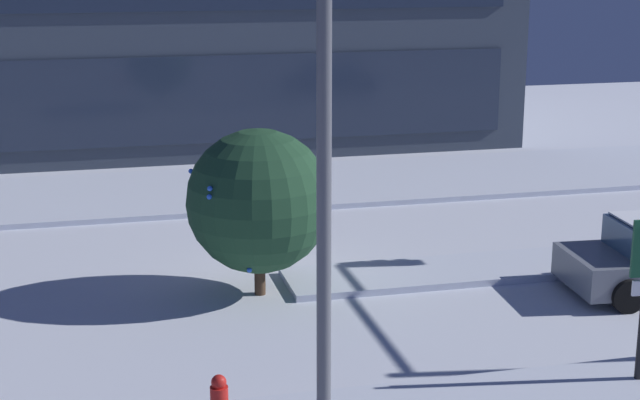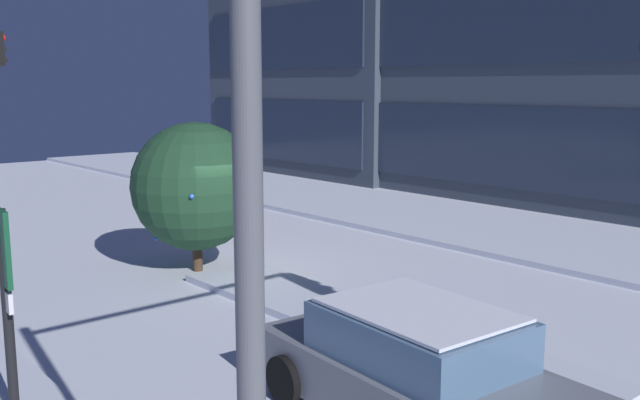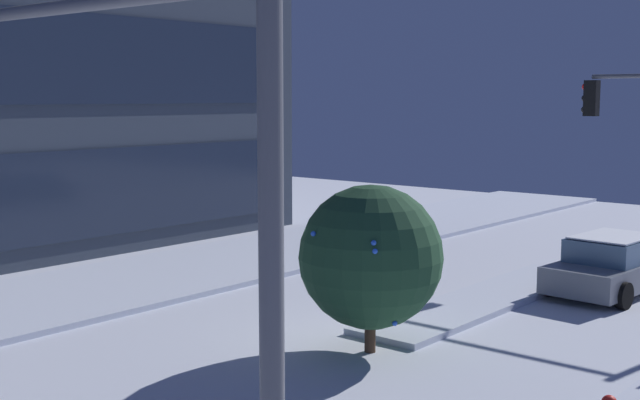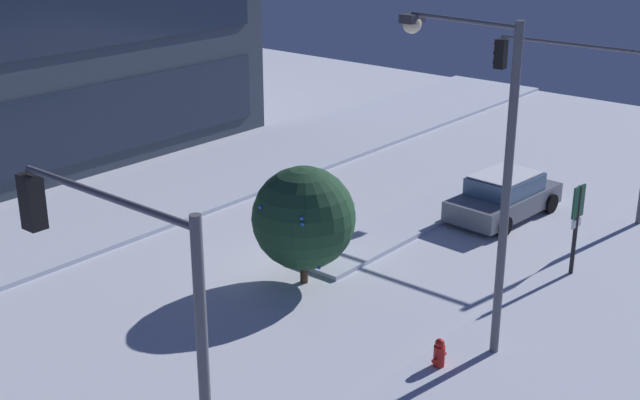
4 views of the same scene
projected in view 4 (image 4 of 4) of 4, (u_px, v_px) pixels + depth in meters
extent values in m
plane|color=silver|center=(296.00, 273.00, 23.99)|extent=(52.00, 52.00, 0.00)
cube|color=silver|center=(558.00, 366.00, 19.18)|extent=(52.00, 5.20, 0.14)
cube|color=silver|center=(121.00, 208.00, 28.75)|extent=(52.00, 5.20, 0.14)
cube|color=silver|center=(402.00, 225.00, 27.24)|extent=(9.00, 1.80, 0.14)
cube|color=#232D42|center=(81.00, 126.00, 31.22)|extent=(17.69, 0.10, 2.74)
cube|color=#232D42|center=(69.00, 13.00, 29.81)|extent=(17.69, 0.10, 2.74)
cube|color=slate|center=(504.00, 202.00, 28.00)|extent=(4.47, 2.18, 0.66)
cube|color=slate|center=(505.00, 184.00, 27.79)|extent=(2.46, 1.86, 0.60)
cube|color=white|center=(506.00, 174.00, 27.67)|extent=(2.28, 1.73, 0.04)
sphere|color=#F9E5B2|center=(522.00, 183.00, 29.91)|extent=(0.16, 0.16, 0.16)
sphere|color=#F9E5B2|center=(554.00, 191.00, 29.08)|extent=(0.16, 0.16, 0.16)
cylinder|color=black|center=(502.00, 190.00, 29.65)|extent=(0.67, 0.27, 0.66)
cylinder|color=black|center=(551.00, 203.00, 28.42)|extent=(0.67, 0.27, 0.66)
cylinder|color=black|center=(454.00, 211.00, 27.71)|extent=(0.67, 0.27, 0.66)
cylinder|color=black|center=(504.00, 226.00, 26.48)|extent=(0.67, 0.27, 0.66)
cylinder|color=#565960|center=(577.00, 45.00, 26.98)|extent=(0.12, 5.34, 0.12)
cube|color=black|center=(501.00, 54.00, 28.80)|extent=(0.32, 0.36, 1.00)
sphere|color=red|center=(496.00, 44.00, 28.80)|extent=(0.20, 0.20, 0.20)
sphere|color=black|center=(496.00, 53.00, 28.91)|extent=(0.20, 0.20, 0.20)
sphere|color=black|center=(495.00, 63.00, 29.02)|extent=(0.20, 0.20, 0.20)
cylinder|color=#565960|center=(205.00, 398.00, 12.78)|extent=(0.18, 0.18, 5.97)
cylinder|color=#565960|center=(104.00, 195.00, 13.09)|extent=(0.12, 4.21, 0.12)
cube|color=black|center=(32.00, 202.00, 14.57)|extent=(0.32, 0.36, 1.00)
sphere|color=red|center=(24.00, 182.00, 14.57)|extent=(0.20, 0.20, 0.20)
sphere|color=black|center=(26.00, 199.00, 14.68)|extent=(0.20, 0.20, 0.20)
sphere|color=black|center=(28.00, 216.00, 14.79)|extent=(0.20, 0.20, 0.20)
cylinder|color=#565960|center=(506.00, 200.00, 18.38)|extent=(0.20, 0.20, 7.75)
cylinder|color=#565960|center=(463.00, 20.00, 18.10)|extent=(0.47, 2.87, 0.10)
cube|color=#333338|center=(412.00, 18.00, 19.13)|extent=(0.56, 0.36, 0.20)
sphere|color=#F9E5B2|center=(412.00, 24.00, 19.17)|extent=(0.44, 0.44, 0.44)
cylinder|color=red|center=(439.00, 359.00, 18.99)|extent=(0.26, 0.26, 0.64)
sphere|color=red|center=(440.00, 343.00, 18.86)|extent=(0.22, 0.22, 0.22)
cylinder|color=red|center=(435.00, 361.00, 18.85)|extent=(0.12, 0.10, 0.10)
cylinder|color=red|center=(443.00, 354.00, 19.11)|extent=(0.12, 0.10, 0.10)
cylinder|color=black|center=(575.00, 233.00, 23.25)|extent=(0.12, 0.12, 2.72)
cube|color=#144C2D|center=(579.00, 202.00, 22.94)|extent=(0.55, 0.11, 0.90)
cube|color=white|center=(576.00, 223.00, 23.16)|extent=(0.44, 0.09, 0.24)
cylinder|color=#473323|center=(304.00, 270.00, 23.32)|extent=(0.22, 0.22, 0.71)
sphere|color=#1E4228|center=(304.00, 218.00, 22.79)|extent=(2.83, 2.83, 2.83)
sphere|color=blue|center=(354.00, 213.00, 23.16)|extent=(0.10, 0.10, 0.10)
sphere|color=blue|center=(319.00, 268.00, 22.43)|extent=(0.10, 0.10, 0.10)
sphere|color=blue|center=(302.00, 224.00, 21.36)|extent=(0.10, 0.10, 0.10)
sphere|color=blue|center=(302.00, 218.00, 21.36)|extent=(0.10, 0.10, 0.10)
sphere|color=blue|center=(260.00, 207.00, 21.94)|extent=(0.10, 0.10, 0.10)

